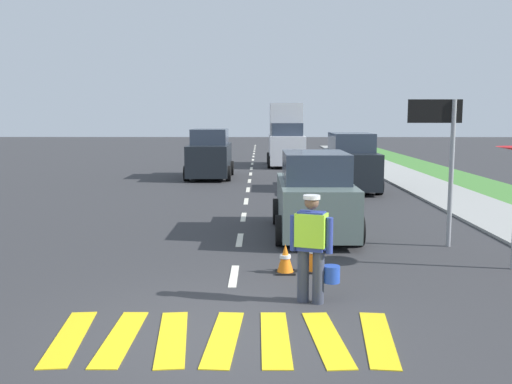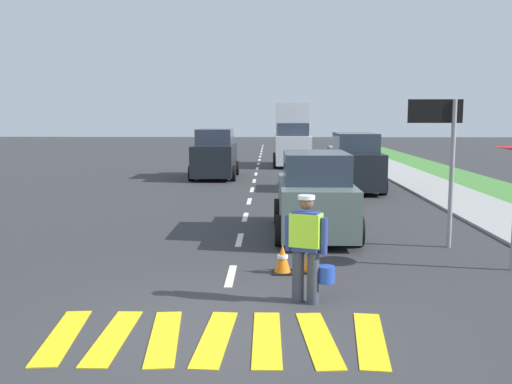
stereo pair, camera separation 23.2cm
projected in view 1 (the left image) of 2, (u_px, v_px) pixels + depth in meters
The scene contains 12 objects.
ground_plane at pixel (251, 173), 28.43m from camera, with size 96.00×96.00×0.00m, color #333335.
sidewalk_right at pixel (481, 210), 17.47m from camera, with size 2.40×72.00×0.14m, color #9E9E99.
crosswalk_stripes at pixel (224, 338), 7.42m from camera, with size 4.55×1.93×0.01m.
lane_center_line at pixel (252, 166), 32.59m from camera, with size 0.14×46.40×0.01m.
road_worker at pixel (313, 243), 8.73m from camera, with size 0.76×0.42×1.67m.
lane_direction_sign at pixel (442, 137), 12.33m from camera, with size 1.16×0.11×3.20m.
traffic_cone_near at pixel (314, 254), 10.54m from camera, with size 0.36×0.36×0.68m.
traffic_cone_far at pixel (285, 259), 10.46m from camera, with size 0.36×0.36×0.54m.
delivery_truck at pixel (286, 137), 32.65m from camera, with size 2.16×4.60×3.54m.
car_parked_far at pixel (350, 164), 22.04m from camera, with size 1.95×4.38×2.19m.
car_oncoming_second at pixel (210, 155), 26.29m from camera, with size 2.06×4.16×2.24m.
car_outgoing_ahead at pixel (314, 196), 13.81m from camera, with size 1.94×4.07×2.00m.
Camera 1 is at (0.47, -7.29, 2.86)m, focal length 40.30 mm.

